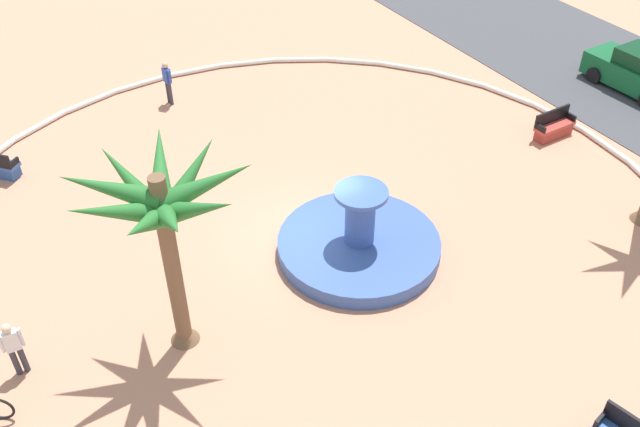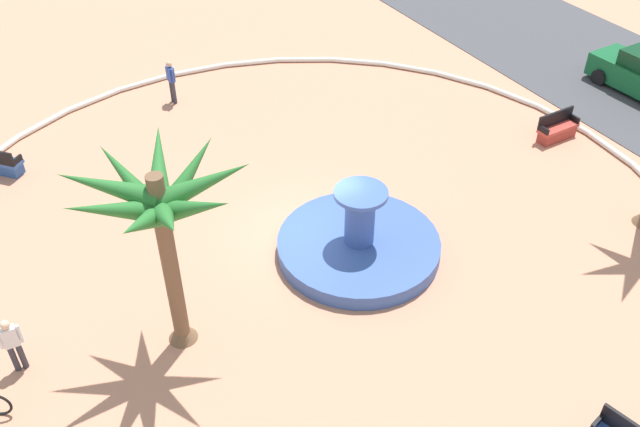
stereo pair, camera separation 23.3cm
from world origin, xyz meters
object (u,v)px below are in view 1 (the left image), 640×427
object	(u,v)px
fountain	(359,244)
person_cyclist_photo	(167,81)
parked_car_leftmost	(638,72)
palm_tree_near_fountain	(161,210)
bench_west	(554,128)
person_cyclist_helmet	(14,346)

from	to	relation	value
fountain	person_cyclist_photo	xyz separation A→B (m)	(-10.86, -1.62, 0.65)
fountain	parked_car_leftmost	bearing A→B (deg)	100.54
palm_tree_near_fountain	bench_west	size ratio (longest dim) A/B	3.22
fountain	palm_tree_near_fountain	distance (m)	6.73
person_cyclist_helmet	bench_west	bearing A→B (deg)	94.35
fountain	parked_car_leftmost	world-z (taller)	fountain
parked_car_leftmost	fountain	bearing A→B (deg)	-79.46
fountain	palm_tree_near_fountain	size ratio (longest dim) A/B	0.89
bench_west	parked_car_leftmost	world-z (taller)	parked_car_leftmost
fountain	person_cyclist_photo	bearing A→B (deg)	-171.52
parked_car_leftmost	bench_west	bearing A→B (deg)	-79.91
bench_west	person_cyclist_photo	xyz separation A→B (m)	(-9.09, -10.92, 0.61)
person_cyclist_helmet	parked_car_leftmost	bearing A→B (deg)	95.65
palm_tree_near_fountain	person_cyclist_photo	world-z (taller)	palm_tree_near_fountain
person_cyclist_photo	person_cyclist_helmet	bearing A→B (deg)	-35.79
palm_tree_near_fountain	bench_west	bearing A→B (deg)	99.21
person_cyclist_helmet	person_cyclist_photo	distance (m)	12.93
bench_west	fountain	bearing A→B (deg)	-79.20
fountain	person_cyclist_helmet	world-z (taller)	fountain
person_cyclist_photo	parked_car_leftmost	size ratio (longest dim) A/B	0.42
fountain	parked_car_leftmost	distance (m)	14.88
person_cyclist_helmet	palm_tree_near_fountain	bearing A→B (deg)	74.84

